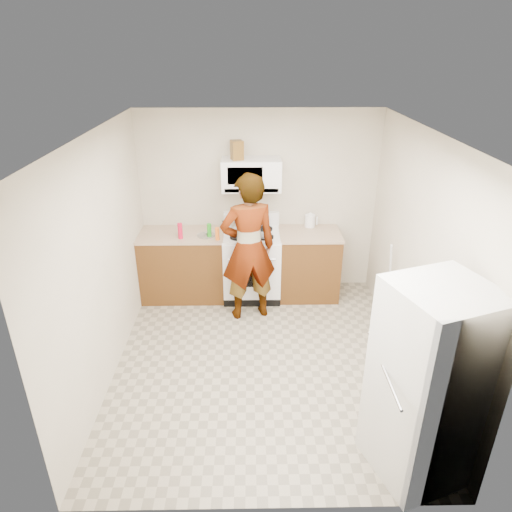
{
  "coord_description": "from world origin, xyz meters",
  "views": [
    {
      "loc": [
        -0.13,
        -4.14,
        3.24
      ],
      "look_at": [
        -0.06,
        0.55,
        1.04
      ],
      "focal_mm": 32.0,
      "sensor_mm": 36.0,
      "label": 1
    }
  ],
  "objects_px": {
    "person": "(248,248)",
    "fridge": "(429,384)",
    "kettle": "(310,221)",
    "gas_range": "(252,263)",
    "microwave": "(251,174)",
    "saucepan": "(239,224)"
  },
  "relations": [
    {
      "from": "gas_range",
      "to": "person",
      "type": "bearing_deg",
      "value": -94.85
    },
    {
      "from": "gas_range",
      "to": "fridge",
      "type": "height_order",
      "value": "fridge"
    },
    {
      "from": "person",
      "to": "kettle",
      "type": "relative_size",
      "value": 11.2
    },
    {
      "from": "person",
      "to": "fridge",
      "type": "xyz_separation_m",
      "value": [
        1.39,
        -2.36,
        -0.1
      ]
    },
    {
      "from": "microwave",
      "to": "kettle",
      "type": "relative_size",
      "value": 4.48
    },
    {
      "from": "microwave",
      "to": "saucepan",
      "type": "distance_m",
      "value": 0.71
    },
    {
      "from": "fridge",
      "to": "kettle",
      "type": "height_order",
      "value": "fridge"
    },
    {
      "from": "fridge",
      "to": "kettle",
      "type": "distance_m",
      "value": 3.17
    },
    {
      "from": "gas_range",
      "to": "microwave",
      "type": "height_order",
      "value": "microwave"
    },
    {
      "from": "microwave",
      "to": "person",
      "type": "height_order",
      "value": "microwave"
    },
    {
      "from": "gas_range",
      "to": "saucepan",
      "type": "height_order",
      "value": "gas_range"
    },
    {
      "from": "kettle",
      "to": "saucepan",
      "type": "distance_m",
      "value": 0.98
    },
    {
      "from": "microwave",
      "to": "fridge",
      "type": "relative_size",
      "value": 0.45
    },
    {
      "from": "person",
      "to": "fridge",
      "type": "bearing_deg",
      "value": 105.98
    },
    {
      "from": "microwave",
      "to": "kettle",
      "type": "bearing_deg",
      "value": 7.11
    },
    {
      "from": "fridge",
      "to": "person",
      "type": "bearing_deg",
      "value": 101.08
    },
    {
      "from": "kettle",
      "to": "fridge",
      "type": "bearing_deg",
      "value": -94.17
    },
    {
      "from": "gas_range",
      "to": "kettle",
      "type": "xyz_separation_m",
      "value": [
        0.8,
        0.23,
        0.53
      ]
    },
    {
      "from": "gas_range",
      "to": "kettle",
      "type": "bearing_deg",
      "value": 15.85
    },
    {
      "from": "kettle",
      "to": "saucepan",
      "type": "height_order",
      "value": "kettle"
    },
    {
      "from": "fridge",
      "to": "kettle",
      "type": "bearing_deg",
      "value": 80.53
    },
    {
      "from": "gas_range",
      "to": "person",
      "type": "height_order",
      "value": "person"
    }
  ]
}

